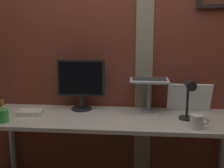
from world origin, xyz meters
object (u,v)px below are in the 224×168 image
monitor (81,81)px  coffee_mug (197,122)px  desk_lamp (189,96)px  whiteboard_panel (189,97)px  pen_cup (3,116)px  laptop (149,73)px

monitor → coffee_mug: monitor is taller
desk_lamp → coffee_mug: (0.03, -0.15, -0.15)m
monitor → coffee_mug: size_ratio=3.36×
whiteboard_panel → coffee_mug: 0.43m
coffee_mug → pen_cup: bearing=-180.0°
whiteboard_panel → pen_cup: 1.51m
pen_cup → coffee_mug: (1.43, 0.00, -0.00)m
monitor → desk_lamp: 0.91m
monitor → desk_lamp: size_ratio=1.36×
monitor → whiteboard_panel: 0.94m
monitor → coffee_mug: (0.91, -0.39, -0.21)m
whiteboard_panel → pen_cup: bearing=-163.5°
desk_lamp → monitor: bearing=164.7°
monitor → pen_cup: bearing=-143.1°
desk_lamp → pen_cup: 1.41m
coffee_mug → laptop: bearing=125.3°
whiteboard_panel → pen_cup: whiteboard_panel is taller
coffee_mug → whiteboard_panel: bearing=87.2°
pen_cup → coffee_mug: bearing=0.0°
pen_cup → coffee_mug: size_ratio=1.36×
laptop → whiteboard_panel: 0.40m
laptop → pen_cup: 1.23m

